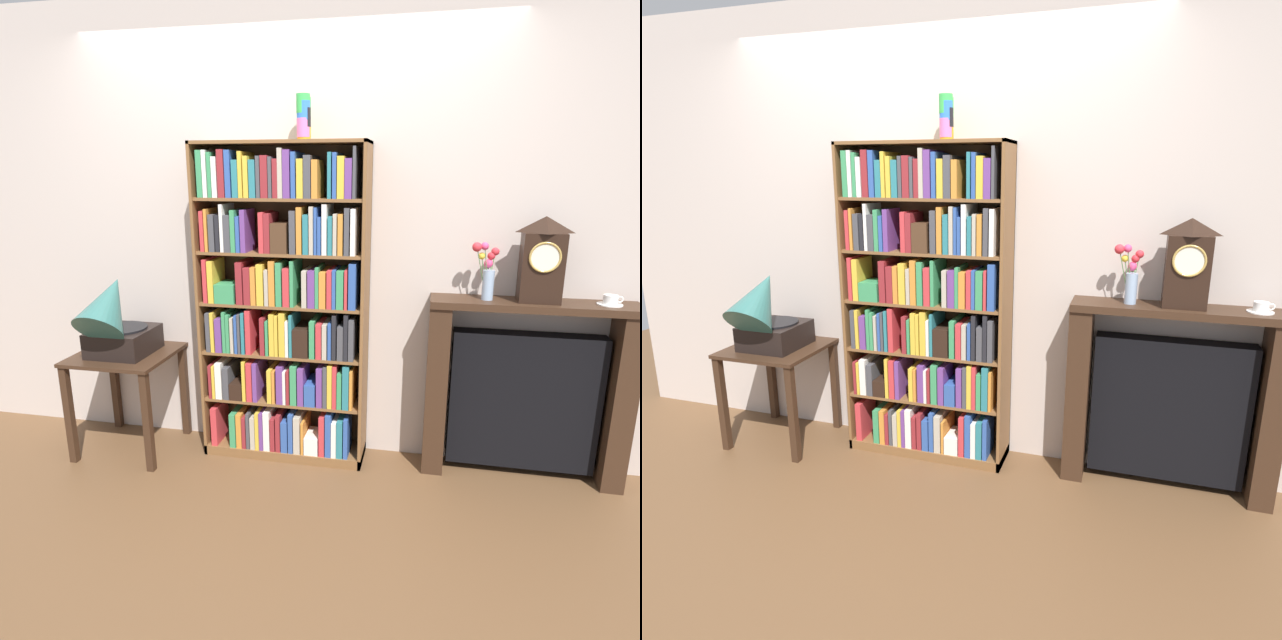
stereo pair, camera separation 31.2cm
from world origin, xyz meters
TOP-DOWN VIEW (x-y plane):
  - ground_plane at (0.00, 0.00)m, footprint 8.08×6.40m
  - wall_back at (0.21, 0.35)m, footprint 5.08×0.08m
  - bookshelf at (0.01, 0.16)m, footprint 0.98×0.28m
  - cup_stack at (0.13, 0.18)m, footprint 0.08×0.08m
  - side_table_left at (-0.98, 0.03)m, footprint 0.58×0.55m
  - gramophone at (-0.98, -0.04)m, footprint 0.34×0.53m
  - fireplace_mantel at (1.39, 0.20)m, footprint 1.09×0.25m
  - mantel_clock at (1.41, 0.18)m, footprint 0.21×0.15m
  - flower_vase at (1.14, 0.19)m, footprint 0.15×0.11m
  - teacup_with_saucer at (1.76, 0.18)m, footprint 0.13×0.13m

SIDE VIEW (x-z plane):
  - ground_plane at x=0.00m, z-range -0.02..0.00m
  - side_table_left at x=-0.98m, z-range 0.18..0.82m
  - fireplace_mantel at x=1.39m, z-range -0.01..1.03m
  - gramophone at x=-0.98m, z-range 0.59..1.15m
  - bookshelf at x=0.01m, z-range -0.02..1.85m
  - teacup_with_saucer at x=1.76m, z-range 1.04..1.09m
  - flower_vase at x=1.14m, z-range 1.04..1.35m
  - mantel_clock at x=1.41m, z-range 1.04..1.49m
  - wall_back at x=0.21m, z-range 0.00..2.67m
  - cup_stack at x=0.13m, z-range 1.87..2.11m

